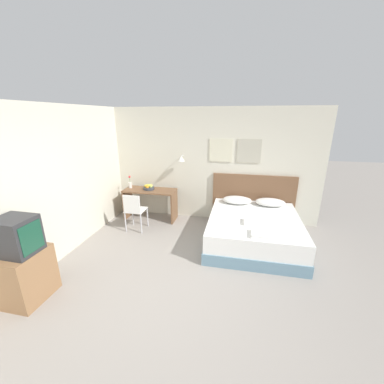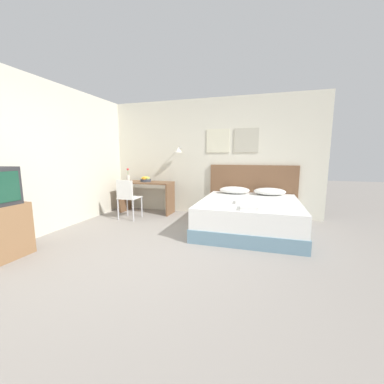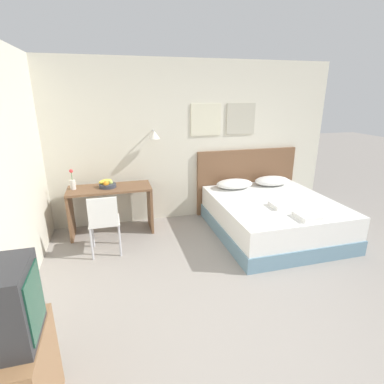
{
  "view_description": "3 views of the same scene",
  "coord_description": "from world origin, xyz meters",
  "px_view_note": "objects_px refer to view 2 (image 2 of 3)",
  "views": [
    {
      "loc": [
        0.81,
        -2.61,
        2.45
      ],
      "look_at": [
        -0.08,
        1.65,
        1.03
      ],
      "focal_mm": 22.0,
      "sensor_mm": 36.0,
      "label": 1
    },
    {
      "loc": [
        1.35,
        -2.56,
        1.36
      ],
      "look_at": [
        0.18,
        1.33,
        0.74
      ],
      "focal_mm": 22.0,
      "sensor_mm": 36.0,
      "label": 2
    },
    {
      "loc": [
        -1.22,
        -2.07,
        2.14
      ],
      "look_at": [
        -0.15,
        1.88,
        0.77
      ],
      "focal_mm": 28.0,
      "sensor_mm": 36.0,
      "label": 3
    }
  ],
  "objects_px": {
    "pillow_left": "(234,190)",
    "flower_vase": "(128,177)",
    "fruit_bowl": "(146,180)",
    "bed": "(249,215)",
    "folded_towel_near_foot": "(244,202)",
    "headboard": "(252,191)",
    "folded_towel_mid_bed": "(250,207)",
    "desk_chair": "(127,196)",
    "pillow_right": "(270,191)",
    "desk": "(147,191)"
  },
  "relations": [
    {
      "from": "pillow_left",
      "to": "flower_vase",
      "type": "distance_m",
      "value": 2.61
    },
    {
      "from": "fruit_bowl",
      "to": "bed",
      "type": "bearing_deg",
      "value": -16.01
    },
    {
      "from": "folded_towel_near_foot",
      "to": "flower_vase",
      "type": "distance_m",
      "value": 3.08
    },
    {
      "from": "headboard",
      "to": "pillow_left",
      "type": "height_order",
      "value": "headboard"
    },
    {
      "from": "folded_towel_mid_bed",
      "to": "desk_chair",
      "type": "xyz_separation_m",
      "value": [
        -2.58,
        0.74,
        -0.07
      ]
    },
    {
      "from": "pillow_right",
      "to": "desk",
      "type": "distance_m",
      "value": 2.8
    },
    {
      "from": "bed",
      "to": "desk",
      "type": "relative_size",
      "value": 1.57
    },
    {
      "from": "pillow_right",
      "to": "folded_towel_near_foot",
      "type": "height_order",
      "value": "pillow_right"
    },
    {
      "from": "bed",
      "to": "headboard",
      "type": "bearing_deg",
      "value": 90.0
    },
    {
      "from": "pillow_right",
      "to": "folded_towel_mid_bed",
      "type": "distance_m",
      "value": 1.5
    },
    {
      "from": "pillow_right",
      "to": "desk",
      "type": "relative_size",
      "value": 0.51
    },
    {
      "from": "bed",
      "to": "desk",
      "type": "distance_m",
      "value": 2.55
    },
    {
      "from": "desk_chair",
      "to": "flower_vase",
      "type": "bearing_deg",
      "value": 119.93
    },
    {
      "from": "desk_chair",
      "to": "fruit_bowl",
      "type": "height_order",
      "value": "fruit_bowl"
    },
    {
      "from": "pillow_right",
      "to": "fruit_bowl",
      "type": "relative_size",
      "value": 2.39
    },
    {
      "from": "folded_towel_mid_bed",
      "to": "pillow_left",
      "type": "bearing_deg",
      "value": 105.4
    },
    {
      "from": "bed",
      "to": "desk",
      "type": "xyz_separation_m",
      "value": [
        -2.44,
        0.69,
        0.25
      ]
    },
    {
      "from": "headboard",
      "to": "flower_vase",
      "type": "distance_m",
      "value": 2.99
    },
    {
      "from": "fruit_bowl",
      "to": "flower_vase",
      "type": "distance_m",
      "value": 0.5
    },
    {
      "from": "headboard",
      "to": "fruit_bowl",
      "type": "distance_m",
      "value": 2.5
    },
    {
      "from": "bed",
      "to": "fruit_bowl",
      "type": "bearing_deg",
      "value": 163.99
    },
    {
      "from": "flower_vase",
      "to": "desk_chair",
      "type": "bearing_deg",
      "value": -60.07
    },
    {
      "from": "headboard",
      "to": "desk_chair",
      "type": "distance_m",
      "value": 2.74
    },
    {
      "from": "folded_towel_mid_bed",
      "to": "fruit_bowl",
      "type": "xyz_separation_m",
      "value": [
        -2.52,
        1.45,
        0.21
      ]
    },
    {
      "from": "folded_towel_mid_bed",
      "to": "flower_vase",
      "type": "bearing_deg",
      "value": 153.78
    },
    {
      "from": "flower_vase",
      "to": "fruit_bowl",
      "type": "bearing_deg",
      "value": -3.24
    },
    {
      "from": "headboard",
      "to": "pillow_right",
      "type": "distance_m",
      "value": 0.46
    },
    {
      "from": "headboard",
      "to": "fruit_bowl",
      "type": "bearing_deg",
      "value": -173.01
    },
    {
      "from": "folded_towel_near_foot",
      "to": "flower_vase",
      "type": "height_order",
      "value": "flower_vase"
    },
    {
      "from": "folded_towel_near_foot",
      "to": "fruit_bowl",
      "type": "height_order",
      "value": "fruit_bowl"
    },
    {
      "from": "folded_towel_mid_bed",
      "to": "flower_vase",
      "type": "distance_m",
      "value": 3.37
    },
    {
      "from": "headboard",
      "to": "flower_vase",
      "type": "height_order",
      "value": "headboard"
    },
    {
      "from": "fruit_bowl",
      "to": "folded_towel_near_foot",
      "type": "bearing_deg",
      "value": -22.73
    },
    {
      "from": "folded_towel_near_foot",
      "to": "desk",
      "type": "xyz_separation_m",
      "value": [
        -2.37,
        0.99,
        -0.06
      ]
    },
    {
      "from": "folded_towel_near_foot",
      "to": "flower_vase",
      "type": "xyz_separation_m",
      "value": [
        -2.89,
        1.03,
        0.27
      ]
    },
    {
      "from": "desk",
      "to": "folded_towel_mid_bed",
      "type": "bearing_deg",
      "value": -30.07
    },
    {
      "from": "pillow_right",
      "to": "folded_towel_near_foot",
      "type": "xyz_separation_m",
      "value": [
        -0.44,
        -1.02,
        -0.04
      ]
    },
    {
      "from": "desk",
      "to": "pillow_left",
      "type": "bearing_deg",
      "value": 0.84
    },
    {
      "from": "desk",
      "to": "fruit_bowl",
      "type": "distance_m",
      "value": 0.27
    },
    {
      "from": "folded_towel_mid_bed",
      "to": "desk",
      "type": "bearing_deg",
      "value": 149.93
    },
    {
      "from": "headboard",
      "to": "desk_chair",
      "type": "relative_size",
      "value": 2.2
    },
    {
      "from": "bed",
      "to": "pillow_left",
      "type": "distance_m",
      "value": 0.88
    },
    {
      "from": "headboard",
      "to": "pillow_right",
      "type": "xyz_separation_m",
      "value": [
        0.36,
        -0.29,
        0.05
      ]
    },
    {
      "from": "headboard",
      "to": "folded_towel_near_foot",
      "type": "bearing_deg",
      "value": -93.31
    },
    {
      "from": "desk_chair",
      "to": "folded_towel_near_foot",
      "type": "bearing_deg",
      "value": -6.79
    },
    {
      "from": "pillow_right",
      "to": "fruit_bowl",
      "type": "xyz_separation_m",
      "value": [
        -2.83,
        -0.02,
        0.17
      ]
    },
    {
      "from": "pillow_right",
      "to": "flower_vase",
      "type": "bearing_deg",
      "value": 179.79
    },
    {
      "from": "folded_towel_mid_bed",
      "to": "fruit_bowl",
      "type": "relative_size",
      "value": 1.11
    },
    {
      "from": "folded_towel_near_foot",
      "to": "fruit_bowl",
      "type": "bearing_deg",
      "value": 157.27
    },
    {
      "from": "bed",
      "to": "flower_vase",
      "type": "bearing_deg",
      "value": 166.04
    }
  ]
}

